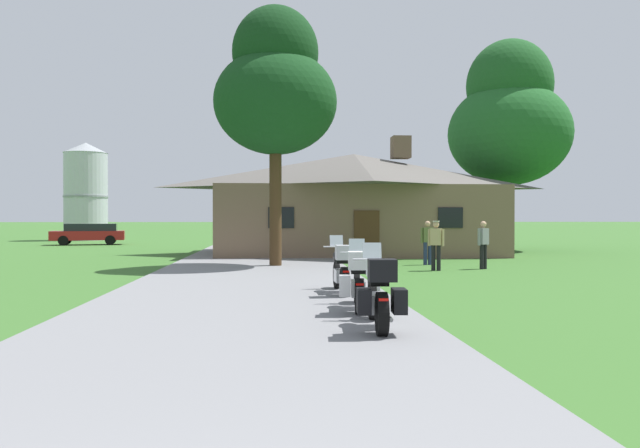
{
  "coord_description": "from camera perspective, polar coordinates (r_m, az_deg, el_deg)",
  "views": [
    {
      "loc": [
        0.56,
        -1.58,
        1.78
      ],
      "look_at": [
        2.38,
        21.52,
        1.55
      ],
      "focal_mm": 34.27,
      "sensor_mm": 36.0,
      "label": 1
    }
  ],
  "objects": [
    {
      "name": "ground_plane",
      "position": [
        21.66,
        -5.98,
        -4.14
      ],
      "size": [
        500.0,
        500.0,
        0.0
      ],
      "primitive_type": "plane",
      "color": "#386628"
    },
    {
      "name": "bystander_gray_shirt_beside_signpost",
      "position": [
        21.95,
        15.0,
        -1.66
      ],
      "size": [
        0.47,
        0.39,
        1.67
      ],
      "rotation": [
        0.0,
        0.0,
        3.75
      ],
      "color": "black",
      "rests_on": "ground"
    },
    {
      "name": "motorcycle_black_farthest_in_row",
      "position": [
        14.05,
        2.01,
        -4.17
      ],
      "size": [
        0.66,
        2.08,
        1.3
      ],
      "rotation": [
        0.0,
        0.0,
        0.02
      ],
      "color": "black",
      "rests_on": "asphalt_driveway"
    },
    {
      "name": "asphalt_driveway",
      "position": [
        19.67,
        -6.13,
        -4.54
      ],
      "size": [
        6.4,
        80.0,
        0.06
      ],
      "primitive_type": "cube",
      "color": "slate",
      "rests_on": "ground"
    },
    {
      "name": "tree_right_of_lodge",
      "position": [
        35.93,
        17.26,
        9.32
      ],
      "size": [
        6.72,
        6.72,
        11.67
      ],
      "color": "#422D19",
      "rests_on": "ground"
    },
    {
      "name": "bystander_olive_shirt_near_lodge",
      "position": [
        23.48,
        10.01,
        -1.51
      ],
      "size": [
        0.55,
        0.26,
        1.67
      ],
      "rotation": [
        0.0,
        0.0,
        3.26
      ],
      "color": "navy",
      "rests_on": "ground"
    },
    {
      "name": "motorcycle_white_nearest_to_camera",
      "position": [
        9.47,
        5.48,
        -6.53
      ],
      "size": [
        0.79,
        2.08,
        1.3
      ],
      "rotation": [
        0.0,
        0.0,
        -0.07
      ],
      "color": "black",
      "rests_on": "asphalt_driveway"
    },
    {
      "name": "tree_by_lodge_front",
      "position": [
        22.62,
        -4.19,
        12.54
      ],
      "size": [
        4.45,
        4.45,
        9.42
      ],
      "color": "#422D19",
      "rests_on": "ground"
    },
    {
      "name": "parked_red_suv_far_left",
      "position": [
        43.2,
        -20.76,
        -0.8
      ],
      "size": [
        4.88,
        2.72,
        1.4
      ],
      "rotation": [
        0.0,
        0.0,
        1.77
      ],
      "color": "maroon",
      "rests_on": "ground"
    },
    {
      "name": "metal_silo_distant",
      "position": [
        52.23,
        -21.03,
        2.86
      ],
      "size": [
        3.44,
        3.44,
        7.79
      ],
      "color": "#B2B7BC",
      "rests_on": "ground"
    },
    {
      "name": "motorcycle_green_second_in_row",
      "position": [
        11.45,
        3.62,
        -5.3
      ],
      "size": [
        0.85,
        2.08,
        1.3
      ],
      "rotation": [
        0.0,
        0.0,
        -0.11
      ],
      "color": "black",
      "rests_on": "asphalt_driveway"
    },
    {
      "name": "bystander_tan_shirt_by_tree",
      "position": [
        20.93,
        10.78,
        -1.71
      ],
      "size": [
        0.5,
        0.36,
        1.69
      ],
      "rotation": [
        0.0,
        0.0,
        5.81
      ],
      "color": "black",
      "rests_on": "ground"
    },
    {
      "name": "stone_lodge",
      "position": [
        30.45,
        3.19,
        2.02
      ],
      "size": [
        13.93,
        8.72,
        5.86
      ],
      "color": "brown",
      "rests_on": "ground"
    }
  ]
}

